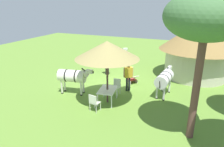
{
  "coord_description": "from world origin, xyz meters",
  "views": [
    {
      "loc": [
        11.81,
        4.8,
        5.09
      ],
      "look_at": [
        0.94,
        0.25,
        1.0
      ],
      "focal_mm": 33.11,
      "sensor_mm": 36.0,
      "label": 1
    }
  ],
  "objects": [
    {
      "name": "standing_watcher",
      "position": [
        -1.36,
        -1.1,
        0.99
      ],
      "size": [
        0.29,
        0.58,
        1.65
      ],
      "rotation": [
        0.0,
        0.0,
        -1.36
      ],
      "color": "black",
      "rests_on": "ground_plane"
    },
    {
      "name": "striped_lounge_chair",
      "position": [
        -0.5,
        1.1,
        0.25
      ],
      "size": [
        0.93,
        0.96,
        0.6
      ],
      "rotation": [
        0.0,
        0.0,
        2.41
      ],
      "color": "#CC4245",
      "rests_on": "ground_plane"
    },
    {
      "name": "zebra_by_umbrella",
      "position": [
        0.65,
        3.33,
        1.01
      ],
      "size": [
        2.24,
        0.87,
        1.54
      ],
      "rotation": [
        0.0,
        0.0,
        1.46
      ],
      "color": "silver",
      "rests_on": "ground_plane"
    },
    {
      "name": "patio_chair_west_end",
      "position": [
        3.85,
        0.53,
        0.52
      ],
      "size": [
        0.49,
        0.5,
        0.9
      ],
      "rotation": [
        0.0,
        0.0,
        1.4
      ],
      "color": "silver",
      "rests_on": "ground_plane"
    },
    {
      "name": "acacia_tree_left_background",
      "position": [
        4.17,
        4.96,
        4.6
      ],
      "size": [
        2.84,
        2.84,
        5.51
      ],
      "color": "brown",
      "rests_on": "ground_plane"
    },
    {
      "name": "guest_beside_umbrella",
      "position": [
        0.83,
        1.25,
        1.04
      ],
      "size": [
        0.46,
        0.5,
        1.73
      ],
      "rotation": [
        0.0,
        0.0,
        5.4
      ],
      "color": "black",
      "rests_on": "ground_plane"
    },
    {
      "name": "thatched_hut",
      "position": [
        -3.45,
        4.85,
        2.2
      ],
      "size": [
        5.27,
        5.27,
        3.96
      ],
      "rotation": [
        0.0,
        0.0,
        0.66
      ],
      "color": "beige",
      "rests_on": "ground_plane"
    },
    {
      "name": "shade_umbrella",
      "position": [
        2.69,
        0.73,
        2.86
      ],
      "size": [
        3.24,
        3.24,
        3.3
      ],
      "color": "#4A2F2F",
      "rests_on": "ground_plane"
    },
    {
      "name": "patio_dining_table",
      "position": [
        2.69,
        0.73,
        0.65
      ],
      "size": [
        1.4,
        1.04,
        0.74
      ],
      "rotation": [
        0.0,
        0.0,
        0.15
      ],
      "color": "silver",
      "rests_on": "ground_plane"
    },
    {
      "name": "patio_chair_near_lawn",
      "position": [
        1.51,
        0.77,
        0.52
      ],
      "size": [
        0.44,
        0.46,
        0.9
      ],
      "rotation": [
        0.0,
        0.0,
        -1.61
      ],
      "color": "silver",
      "rests_on": "ground_plane"
    },
    {
      "name": "zebra_toward_hut",
      "position": [
        2.41,
        -1.57,
        1.06
      ],
      "size": [
        0.97,
        2.22,
        1.6
      ],
      "rotation": [
        0.0,
        0.0,
        0.18
      ],
      "color": "silver",
      "rests_on": "ground_plane"
    },
    {
      "name": "zebra_nearest_camera",
      "position": [
        -3.53,
        -1.43,
        0.99
      ],
      "size": [
        1.76,
        1.72,
        1.53
      ],
      "rotation": [
        0.0,
        0.0,
        0.8
      ],
      "color": "silver",
      "rests_on": "ground_plane"
    },
    {
      "name": "ground_plane",
      "position": [
        0.0,
        0.0,
        0.0
      ],
      "size": [
        36.0,
        36.0,
        0.0
      ],
      "primitive_type": "plane",
      "color": "olive"
    }
  ]
}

